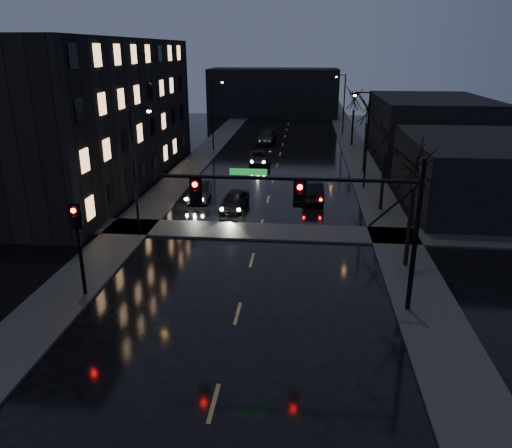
% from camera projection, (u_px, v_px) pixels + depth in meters
% --- Properties ---
extents(ground, '(160.00, 160.00, 0.00)m').
position_uv_depth(ground, '(202.00, 448.00, 14.79)').
color(ground, black).
rests_on(ground, ground).
extents(sidewalk_left, '(3.00, 140.00, 0.12)m').
position_uv_depth(sidewalk_left, '(188.00, 170.00, 48.41)').
color(sidewalk_left, '#2D2D2B').
rests_on(sidewalk_left, ground).
extents(sidewalk_right, '(3.00, 140.00, 0.12)m').
position_uv_depth(sidewalk_right, '(365.00, 174.00, 46.83)').
color(sidewalk_right, '#2D2D2B').
rests_on(sidewalk_right, ground).
extents(sidewalk_cross, '(40.00, 3.00, 0.12)m').
position_uv_depth(sidewalk_cross, '(259.00, 231.00, 32.13)').
color(sidewalk_cross, '#2D2D2B').
rests_on(sidewalk_cross, ground).
extents(apartment_block, '(12.00, 30.00, 12.00)m').
position_uv_depth(apartment_block, '(79.00, 113.00, 42.49)').
color(apartment_block, black).
rests_on(apartment_block, ground).
extents(commercial_right_near, '(10.00, 14.00, 5.00)m').
position_uv_depth(commercial_right_near, '(477.00, 173.00, 36.92)').
color(commercial_right_near, black).
rests_on(commercial_right_near, ground).
extents(commercial_right_far, '(12.00, 18.00, 6.00)m').
position_uv_depth(commercial_right_far, '(430.00, 124.00, 57.27)').
color(commercial_right_far, black).
rests_on(commercial_right_far, ground).
extents(far_block, '(22.00, 10.00, 8.00)m').
position_uv_depth(far_block, '(274.00, 92.00, 86.96)').
color(far_block, black).
rests_on(far_block, ground).
extents(signal_mast, '(11.11, 0.41, 7.00)m').
position_uv_depth(signal_mast, '(329.00, 206.00, 21.26)').
color(signal_mast, black).
rests_on(signal_mast, ground).
extents(signal_pole_left, '(0.35, 0.41, 4.53)m').
position_uv_depth(signal_pole_left, '(78.00, 237.00, 22.93)').
color(signal_pole_left, black).
rests_on(signal_pole_left, ground).
extents(tree_near, '(3.52, 3.52, 8.08)m').
position_uv_depth(tree_near, '(417.00, 153.00, 25.08)').
color(tree_near, black).
rests_on(tree_near, ground).
extents(tree_mid_a, '(3.30, 3.30, 7.58)m').
position_uv_depth(tree_mid_a, '(387.00, 130.00, 34.60)').
color(tree_mid_a, black).
rests_on(tree_mid_a, ground).
extents(tree_mid_b, '(3.74, 3.74, 8.59)m').
position_uv_depth(tree_mid_b, '(368.00, 102.00, 45.60)').
color(tree_mid_b, black).
rests_on(tree_mid_b, ground).
extents(tree_far, '(3.43, 3.43, 7.88)m').
position_uv_depth(tree_far, '(355.00, 95.00, 58.93)').
color(tree_far, black).
rests_on(tree_far, ground).
extents(streetlight_l_near, '(1.53, 0.28, 8.00)m').
position_uv_depth(streetlight_l_near, '(137.00, 159.00, 30.80)').
color(streetlight_l_near, black).
rests_on(streetlight_l_near, ground).
extents(streetlight_l_far, '(1.53, 0.28, 8.00)m').
position_uv_depth(streetlight_l_far, '(214.00, 109.00, 56.15)').
color(streetlight_l_far, black).
rests_on(streetlight_l_far, ground).
extents(streetlight_r_mid, '(1.53, 0.28, 8.00)m').
position_uv_depth(streetlight_r_mid, '(365.00, 132.00, 40.66)').
color(streetlight_r_mid, black).
rests_on(streetlight_r_mid, ground).
extents(streetlight_r_far, '(1.53, 0.28, 8.00)m').
position_uv_depth(streetlight_r_far, '(343.00, 99.00, 66.94)').
color(streetlight_r_far, black).
rests_on(streetlight_r_far, ground).
extents(oncoming_car_a, '(2.07, 4.17, 1.37)m').
position_uv_depth(oncoming_car_a, '(235.00, 200.00, 36.61)').
color(oncoming_car_a, black).
rests_on(oncoming_car_a, ground).
extents(oncoming_car_b, '(1.72, 4.24, 1.37)m').
position_uv_depth(oncoming_car_b, '(200.00, 191.00, 39.00)').
color(oncoming_car_b, black).
rests_on(oncoming_car_b, ground).
extents(oncoming_car_c, '(2.56, 4.87, 1.31)m').
position_uv_depth(oncoming_car_c, '(260.00, 157.00, 51.15)').
color(oncoming_car_c, black).
rests_on(oncoming_car_c, ground).
extents(oncoming_car_d, '(2.47, 5.43, 1.54)m').
position_uv_depth(oncoming_car_d, '(266.00, 137.00, 62.49)').
color(oncoming_car_d, black).
rests_on(oncoming_car_d, ground).
extents(lead_car, '(1.76, 4.56, 1.48)m').
position_uv_depth(lead_car, '(312.00, 191.00, 38.74)').
color(lead_car, black).
rests_on(lead_car, ground).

